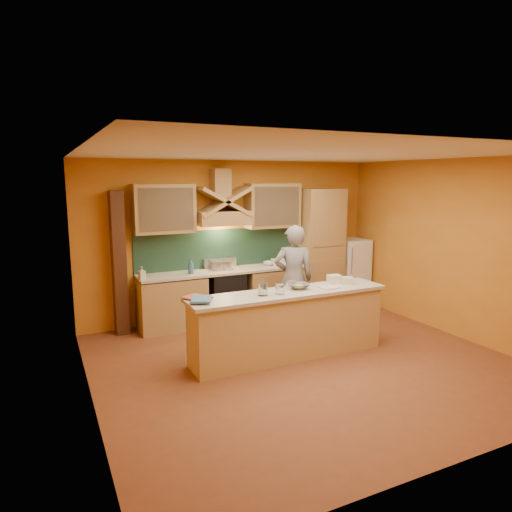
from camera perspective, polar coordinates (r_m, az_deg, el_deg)
name	(u,v)px	position (r m, az deg, el deg)	size (l,w,h in m)	color
floor	(305,362)	(6.45, 6.14, -13.10)	(5.50, 5.00, 0.01)	brown
ceiling	(309,154)	(5.96, 6.64, 12.59)	(5.50, 5.00, 0.01)	white
wall_back	(234,239)	(8.25, -2.82, 2.09)	(5.50, 0.02, 2.80)	orange
wall_front	(466,312)	(4.20, 24.79, -6.34)	(5.50, 0.02, 2.80)	orange
wall_left	(86,283)	(5.18, -20.49, -3.13)	(0.02, 5.00, 2.80)	orange
wall_right	(456,248)	(7.84, 23.72, 0.87)	(0.02, 5.00, 2.80)	orange
base_cabinet_left	(172,303)	(7.77, -10.47, -5.86)	(1.10, 0.60, 0.86)	#AD864F
base_cabinet_right	(273,291)	(8.44, 2.11, -4.45)	(1.10, 0.60, 0.86)	#AD864F
counter_top	(225,271)	(7.95, -3.95, -1.88)	(3.00, 0.62, 0.04)	beige
stove	(225,296)	(8.05, -3.91, -5.02)	(0.60, 0.58, 0.90)	black
backsplash	(218,249)	(8.15, -4.72, 0.90)	(3.00, 0.03, 0.70)	#173428
range_hood	(223,218)	(7.86, -4.16, 4.77)	(0.92, 0.50, 0.24)	#AD864F
hood_chimney	(220,184)	(7.92, -4.48, 9.01)	(0.30, 0.30, 0.50)	#AD864F
upper_cabinet_left	(164,209)	(7.61, -11.45, 5.80)	(1.00, 0.35, 0.80)	#AD864F
upper_cabinet_right	(273,206)	(8.33, 2.09, 6.31)	(1.00, 0.35, 0.80)	#AD864F
pantry_column	(319,249)	(8.79, 7.93, 0.84)	(0.80, 0.60, 2.30)	#AD864F
fridge	(350,271)	(9.31, 11.71, -1.91)	(0.58, 0.60, 1.30)	white
trim_column_left	(119,263)	(7.60, -16.77, -0.90)	(0.20, 0.30, 2.30)	#472816
island_body	(288,326)	(6.49, 4.04, -8.77)	(2.80, 0.55, 0.88)	tan
island_top	(289,293)	(6.35, 4.10, -4.66)	(2.90, 0.62, 0.05)	beige
person	(293,278)	(7.48, 4.69, -2.80)	(0.64, 0.42, 1.75)	gray
pot_large	(217,267)	(7.93, -4.84, -1.34)	(0.22, 0.22, 0.16)	#B3B3BA
pot_small	(227,267)	(7.97, -3.62, -1.33)	(0.18, 0.18, 0.14)	silver
soap_bottle_a	(142,273)	(7.40, -14.08, -2.06)	(0.09, 0.09, 0.20)	beige
soap_bottle_b	(191,266)	(7.66, -8.14, -1.23)	(0.10, 0.10, 0.26)	#2F5C83
bowl_back	(269,263)	(8.34, 1.64, -0.93)	(0.21, 0.21, 0.07)	silver
dish_rack	(281,262)	(8.35, 3.10, -0.78)	(0.31, 0.24, 0.11)	silver
book_lower	(191,300)	(5.89, -8.17, -5.48)	(0.25, 0.34, 0.03)	#B14F3F
book_upper	(191,299)	(5.86, -8.07, -5.38)	(0.25, 0.34, 0.03)	teal
jar_large	(263,289)	(6.10, 0.86, -4.14)	(0.13, 0.13, 0.18)	silver
jar_small	(280,289)	(6.17, 2.98, -4.19)	(0.12, 0.12, 0.13)	white
kitchen_scale	(291,286)	(6.49, 4.45, -3.70)	(0.11, 0.11, 0.09)	silver
mixing_bowl	(298,286)	(6.51, 5.30, -3.76)	(0.30, 0.30, 0.07)	silver
cloth	(329,287)	(6.61, 9.16, -3.90)	(0.27, 0.20, 0.02)	beige
grocery_bag_a	(334,279)	(6.93, 9.74, -2.84)	(0.18, 0.15, 0.12)	beige
grocery_bag_b	(347,280)	(6.90, 11.30, -3.02)	(0.17, 0.13, 0.10)	beige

